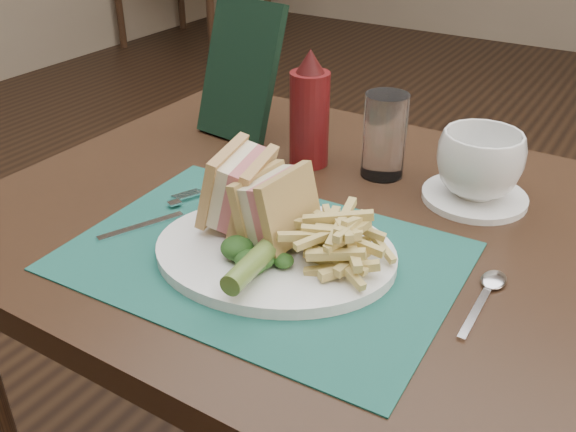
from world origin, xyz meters
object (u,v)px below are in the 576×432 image
at_px(placemat, 263,256).
at_px(saucer, 474,197).
at_px(table_main, 304,401).
at_px(check_presenter, 240,71).
at_px(ketchup_bottle, 310,109).
at_px(coffee_cup, 480,164).
at_px(plate, 275,253).
at_px(sandwich_half_a, 223,184).
at_px(sandwich_half_b, 263,202).
at_px(drinking_glass, 384,136).

relative_size(placemat, saucer, 3.13).
relative_size(table_main, check_presenter, 3.82).
bearing_deg(ketchup_bottle, saucer, 4.03).
xyz_separation_m(saucer, coffee_cup, (0.00, 0.00, 0.05)).
distance_m(plate, check_presenter, 0.42).
bearing_deg(sandwich_half_a, ketchup_bottle, 79.98).
xyz_separation_m(sandwich_half_b, saucer, (0.19, 0.27, -0.06)).
bearing_deg(table_main, saucer, 38.50).
bearing_deg(placemat, drinking_glass, 84.90).
bearing_deg(sandwich_half_b, drinking_glass, 87.30).
xyz_separation_m(sandwich_half_a, saucer, (0.25, 0.26, -0.06)).
height_order(saucer, ketchup_bottle, ketchup_bottle).
height_order(plate, drinking_glass, drinking_glass).
bearing_deg(check_presenter, coffee_cup, 2.84).
bearing_deg(saucer, ketchup_bottle, -175.97).
xyz_separation_m(table_main, ketchup_bottle, (-0.08, 0.13, 0.47)).
distance_m(sandwich_half_b, drinking_glass, 0.28).
height_order(placemat, sandwich_half_a, sandwich_half_a).
height_order(sandwich_half_b, check_presenter, check_presenter).
bearing_deg(coffee_cup, sandwich_half_b, -125.14).
bearing_deg(plate, placemat, 179.89).
bearing_deg(ketchup_bottle, plate, -67.96).
xyz_separation_m(placemat, saucer, (0.18, 0.29, 0.00)).
relative_size(drinking_glass, ketchup_bottle, 0.70).
bearing_deg(drinking_glass, saucer, -2.36).
xyz_separation_m(placemat, drinking_glass, (0.03, 0.29, 0.06)).
distance_m(plate, drinking_glass, 0.29).
bearing_deg(ketchup_bottle, check_presenter, 164.75).
xyz_separation_m(placemat, ketchup_bottle, (-0.09, 0.27, 0.09)).
relative_size(plate, sandwich_half_a, 2.88).
xyz_separation_m(coffee_cup, drinking_glass, (-0.15, 0.01, 0.01)).
relative_size(plate, sandwich_half_b, 3.14).
height_order(saucer, drinking_glass, drinking_glass).
relative_size(coffee_cup, drinking_glass, 0.92).
distance_m(sandwich_half_a, coffee_cup, 0.36).
bearing_deg(placemat, coffee_cup, 58.54).
xyz_separation_m(sandwich_half_b, drinking_glass, (0.04, 0.27, -0.00)).
relative_size(coffee_cup, check_presenter, 0.51).
distance_m(sandwich_half_b, saucer, 0.33).
distance_m(ketchup_bottle, check_presenter, 0.17).
bearing_deg(coffee_cup, sandwich_half_a, -134.38).
relative_size(table_main, coffee_cup, 7.49).
distance_m(saucer, check_presenter, 0.44).
bearing_deg(coffee_cup, check_presenter, 176.60).
xyz_separation_m(plate, ketchup_bottle, (-0.11, 0.26, 0.08)).
height_order(table_main, sandwich_half_a, sandwich_half_a).
xyz_separation_m(sandwich_half_a, ketchup_bottle, (-0.01, 0.24, 0.02)).
xyz_separation_m(table_main, check_presenter, (-0.24, 0.18, 0.49)).
height_order(plate, saucer, plate).
bearing_deg(coffee_cup, table_main, -141.50).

